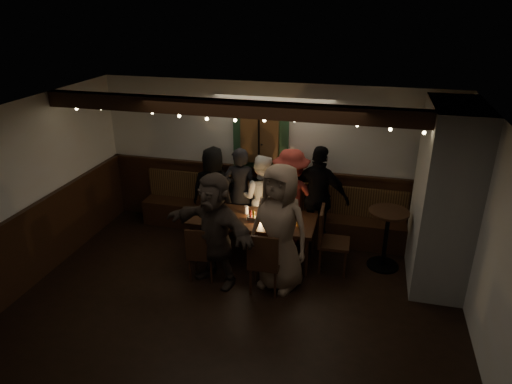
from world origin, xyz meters
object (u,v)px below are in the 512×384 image
(dining_table, at_px, (253,222))
(person_d, at_px, (290,197))
(chair_end, at_px, (328,236))
(high_top, at_px, (387,232))
(person_f, at_px, (215,230))
(person_g, at_px, (280,228))
(person_e, at_px, (319,197))
(person_b, at_px, (240,192))
(person_c, at_px, (261,197))
(chair_near_left, at_px, (201,251))
(chair_near_right, at_px, (264,260))
(person_a, at_px, (214,191))

(dining_table, xyz_separation_m, person_d, (0.47, 0.65, 0.19))
(chair_end, xyz_separation_m, high_top, (0.85, 0.30, 0.03))
(dining_table, xyz_separation_m, person_f, (-0.35, -0.77, 0.21))
(dining_table, relative_size, person_g, 1.05)
(person_d, xyz_separation_m, person_f, (-0.82, -1.43, 0.02))
(dining_table, bearing_deg, person_g, -49.87)
(person_e, bearing_deg, person_d, 14.54)
(person_b, bearing_deg, high_top, 162.37)
(person_b, height_order, person_e, person_e)
(person_c, xyz_separation_m, person_g, (0.59, -1.36, 0.18))
(chair_near_left, bearing_deg, person_d, 54.79)
(high_top, distance_m, person_e, 1.20)
(chair_near_right, xyz_separation_m, person_c, (-0.44, 1.61, 0.21))
(dining_table, distance_m, chair_near_left, 0.99)
(person_e, distance_m, person_f, 1.93)
(chair_near_right, distance_m, person_a, 2.07)
(person_a, bearing_deg, person_b, 164.92)
(person_c, bearing_deg, person_b, 0.79)
(chair_near_left, bearing_deg, chair_end, 23.09)
(person_e, xyz_separation_m, person_f, (-1.29, -1.44, -0.02))
(person_d, xyz_separation_m, person_e, (0.46, 0.01, 0.04))
(person_a, bearing_deg, person_e, 165.41)
(person_b, bearing_deg, chair_end, 147.38)
(person_b, xyz_separation_m, person_g, (0.95, -1.35, 0.13))
(person_a, relative_size, person_d, 0.94)
(chair_end, distance_m, person_g, 0.93)
(person_d, bearing_deg, person_f, 45.81)
(dining_table, relative_size, person_b, 1.22)
(person_d, bearing_deg, person_a, -16.74)
(chair_near_left, xyz_separation_m, person_a, (-0.32, 1.52, 0.29))
(chair_near_left, distance_m, chair_end, 1.89)
(person_d, bearing_deg, chair_end, 120.12)
(person_d, bearing_deg, person_g, 79.26)
(chair_near_right, relative_size, chair_end, 0.95)
(person_f, bearing_deg, chair_end, 48.27)
(chair_near_left, xyz_separation_m, person_f, (0.21, 0.03, 0.36))
(person_a, bearing_deg, person_f, 96.39)
(high_top, bearing_deg, person_g, -148.83)
(person_g, bearing_deg, person_e, 92.84)
(person_g, bearing_deg, chair_near_right, -104.05)
(dining_table, height_order, chair_near_right, chair_near_right)
(person_e, height_order, person_g, person_g)
(person_f, bearing_deg, chair_near_right, 13.66)
(high_top, bearing_deg, chair_end, -160.51)
(dining_table, bearing_deg, person_e, 35.50)
(chair_near_right, height_order, person_e, person_e)
(chair_end, height_order, person_d, person_d)
(high_top, relative_size, person_f, 0.56)
(dining_table, xyz_separation_m, chair_near_right, (0.40, -0.90, -0.10))
(person_d, bearing_deg, person_c, -19.74)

